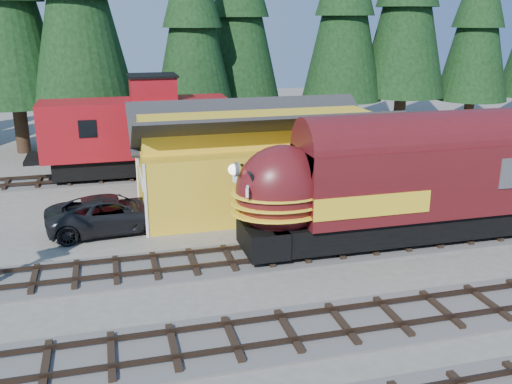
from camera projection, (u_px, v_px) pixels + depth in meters
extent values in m
plane|color=#6B665B|center=(335.00, 296.00, 20.30)|extent=(120.00, 120.00, 0.00)
cube|color=#4C4947|center=(503.00, 231.00, 26.44)|extent=(68.00, 3.20, 0.08)
cube|color=#38281E|center=(493.00, 221.00, 27.05)|extent=(68.00, 0.08, 0.16)
cube|color=#4C4947|center=(67.00, 181.00, 34.47)|extent=(32.00, 3.20, 0.08)
cube|color=#38281E|center=(66.00, 181.00, 33.74)|extent=(32.00, 0.08, 0.16)
cube|color=#38281E|center=(67.00, 175.00, 35.07)|extent=(32.00, 0.08, 0.16)
cube|color=gold|center=(259.00, 175.00, 29.51)|extent=(12.00, 6.00, 3.40)
cube|color=gold|center=(259.00, 129.00, 28.80)|extent=(11.88, 3.30, 1.44)
cube|color=white|center=(141.00, 179.00, 26.95)|extent=(0.06, 2.40, 0.60)
cone|color=black|center=(192.00, 16.00, 39.98)|extent=(5.84, 5.84, 13.31)
cone|color=black|center=(240.00, 6.00, 43.96)|extent=(6.30, 6.30, 14.36)
cone|color=black|center=(345.00, 5.00, 43.85)|extent=(6.38, 6.38, 14.52)
cone|color=black|center=(479.00, 18.00, 46.11)|extent=(5.77, 5.77, 13.15)
cube|color=black|center=(422.00, 222.00, 25.15)|extent=(14.30, 2.56, 1.10)
cube|color=#521216|center=(443.00, 176.00, 24.74)|extent=(13.04, 3.01, 3.01)
ellipsoid|color=#521216|center=(282.00, 190.00, 22.97)|extent=(3.81, 2.95, 3.71)
sphere|color=white|center=(234.00, 169.00, 22.19)|extent=(0.44, 0.44, 0.44)
cube|color=black|center=(138.00, 163.00, 35.28)|extent=(10.05, 2.59, 1.12)
cube|color=maroon|center=(136.00, 127.00, 34.62)|extent=(11.17, 3.24, 3.35)
cube|color=maroon|center=(153.00, 88.00, 34.21)|extent=(2.68, 2.46, 1.34)
imported|color=black|center=(113.00, 214.00, 26.32)|extent=(6.26, 3.32, 1.67)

